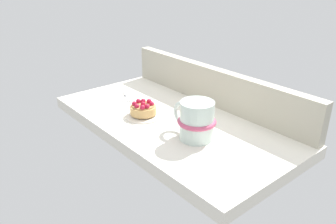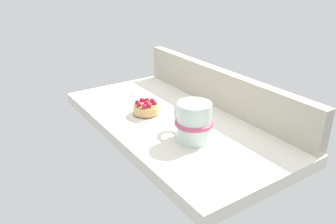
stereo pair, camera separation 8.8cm
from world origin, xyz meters
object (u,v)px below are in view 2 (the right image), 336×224
at_px(coffee_mug, 193,122).
at_px(raspberry_tart, 146,108).
at_px(dessert_fork, 133,92).
at_px(dessert_plate, 146,114).

bearing_deg(coffee_mug, raspberry_tart, -173.40).
bearing_deg(raspberry_tart, dessert_fork, 163.06).
relative_size(coffee_mug, dessert_fork, 0.92).
bearing_deg(raspberry_tart, coffee_mug, 6.60).
xyz_separation_m(coffee_mug, dessert_fork, (-0.37, 0.03, -0.05)).
height_order(dessert_plate, coffee_mug, coffee_mug).
height_order(coffee_mug, dessert_fork, coffee_mug).
relative_size(dessert_plate, coffee_mug, 0.84).
relative_size(dessert_plate, dessert_fork, 0.78).
height_order(dessert_plate, raspberry_tart, raspberry_tart).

